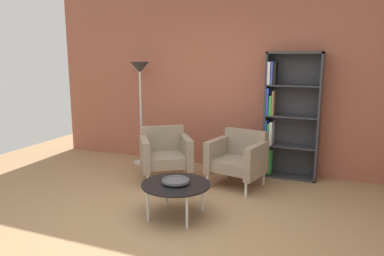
% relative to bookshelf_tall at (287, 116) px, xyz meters
% --- Properties ---
extents(ground_plane, '(8.32, 8.32, 0.00)m').
position_rel_bookshelf_tall_xyz_m(ground_plane, '(-0.99, -2.25, -0.95)').
color(ground_plane, '#9E7751').
extents(brick_back_panel, '(6.40, 0.12, 2.90)m').
position_rel_bookshelf_tall_xyz_m(brick_back_panel, '(-0.99, 0.21, 0.50)').
color(brick_back_panel, '#9E5642').
rests_on(brick_back_panel, ground_plane).
extents(bookshelf_tall, '(0.80, 0.30, 1.90)m').
position_rel_bookshelf_tall_xyz_m(bookshelf_tall, '(0.00, 0.00, 0.00)').
color(bookshelf_tall, '#333338').
rests_on(bookshelf_tall, ground_plane).
extents(coffee_table_low, '(0.80, 0.80, 0.40)m').
position_rel_bookshelf_tall_xyz_m(coffee_table_low, '(-0.95, -1.96, -0.58)').
color(coffee_table_low, black).
rests_on(coffee_table_low, ground_plane).
extents(decorative_bowl, '(0.32, 0.32, 0.05)m').
position_rel_bookshelf_tall_xyz_m(decorative_bowl, '(-0.95, -1.96, -0.52)').
color(decorative_bowl, '#4C4C51').
rests_on(decorative_bowl, coffee_table_low).
extents(armchair_near_window, '(0.83, 0.79, 0.78)m').
position_rel_bookshelf_tall_xyz_m(armchair_near_window, '(-0.56, -0.67, -0.54)').
color(armchair_near_window, gray).
rests_on(armchair_near_window, ground_plane).
extents(armchair_spare_guest, '(0.94, 0.93, 0.78)m').
position_rel_bookshelf_tall_xyz_m(armchair_spare_guest, '(-1.65, -0.84, -0.54)').
color(armchair_spare_guest, gray).
rests_on(armchair_spare_guest, ground_plane).
extents(floor_lamp_torchiere, '(0.32, 0.32, 1.74)m').
position_rel_bookshelf_tall_xyz_m(floor_lamp_torchiere, '(-2.40, -0.21, 0.50)').
color(floor_lamp_torchiere, silver).
rests_on(floor_lamp_torchiere, ground_plane).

